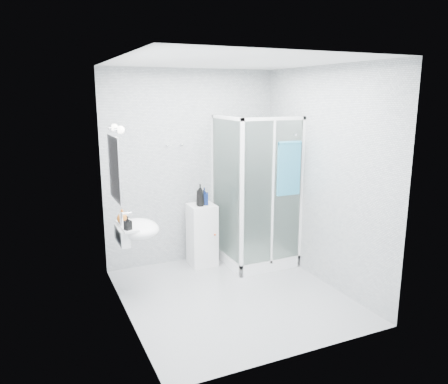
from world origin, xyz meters
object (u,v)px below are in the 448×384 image
hand_towel (289,167)px  soap_dispenser_black (128,223)px  shower_enclosure (253,232)px  storage_cabinet (202,235)px  shampoo_bottle_b (204,196)px  shampoo_bottle_a (200,195)px  wall_basin (136,230)px  soap_dispenser_orange (122,216)px

hand_towel → soap_dispenser_black: hand_towel is taller
shower_enclosure → soap_dispenser_black: (-1.78, -0.50, 0.49)m
storage_cabinet → shampoo_bottle_b: size_ratio=3.66×
hand_towel → shampoo_bottle_a: hand_towel is taller
shower_enclosure → wall_basin: shower_enclosure is taller
shampoo_bottle_b → shower_enclosure: bearing=-23.8°
storage_cabinet → soap_dispenser_orange: (-1.15, -0.48, 0.52)m
hand_towel → shampoo_bottle_a: bearing=146.8°
shower_enclosure → hand_towel: size_ratio=2.93×
soap_dispenser_orange → soap_dispenser_black: soap_dispenser_orange is taller
hand_towel → soap_dispenser_black: (-2.06, -0.10, -0.44)m
hand_towel → shampoo_bottle_a: 1.20m
storage_cabinet → soap_dispenser_orange: soap_dispenser_orange is taller
storage_cabinet → hand_towel: bearing=-35.0°
hand_towel → shampoo_bottle_a: size_ratio=2.35×
wall_basin → shampoo_bottle_a: 1.14m
storage_cabinet → soap_dispenser_orange: bearing=-156.1°
hand_towel → soap_dispenser_orange: bearing=174.8°
soap_dispenser_black → soap_dispenser_orange: bearing=90.0°
wall_basin → soap_dispenser_orange: 0.22m
hand_towel → shampoo_bottle_b: bearing=142.8°
wall_basin → soap_dispenser_black: soap_dispenser_black is taller
storage_cabinet → shampoo_bottle_b: 0.53m
wall_basin → soap_dispenser_black: bearing=-124.2°
shower_enclosure → soap_dispenser_orange: size_ratio=12.91×
hand_towel → soap_dispenser_orange: hand_towel is taller
shampoo_bottle_b → soap_dispenser_black: shampoo_bottle_b is taller
shampoo_bottle_b → soap_dispenser_black: 1.41m
hand_towel → soap_dispenser_orange: 2.11m
soap_dispenser_black → shampoo_bottle_b: bearing=32.8°
storage_cabinet → shampoo_bottle_b: (0.04, -0.00, 0.53)m
wall_basin → shampoo_bottle_a: bearing=28.6°
shampoo_bottle_a → soap_dispenser_black: bearing=-147.0°
shower_enclosure → storage_cabinet: shower_enclosure is taller
shampoo_bottle_a → shampoo_bottle_b: size_ratio=1.27×
storage_cabinet → hand_towel: 1.49m
shampoo_bottle_a → soap_dispenser_black: size_ratio=1.95×
shower_enclosure → wall_basin: size_ratio=3.57×
shower_enclosure → shampoo_bottle_b: bearing=156.2°
hand_towel → shampoo_bottle_b: size_ratio=2.99×
shower_enclosure → shampoo_bottle_a: 0.89m
hand_towel → shampoo_bottle_b: hand_towel is taller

